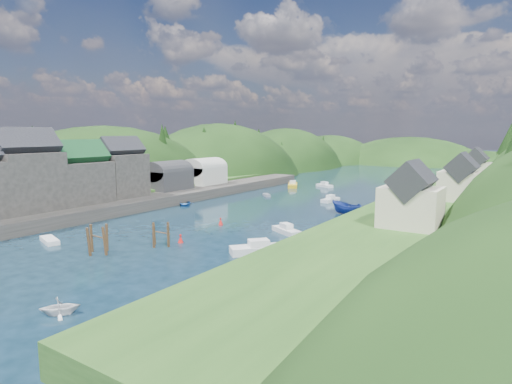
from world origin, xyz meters
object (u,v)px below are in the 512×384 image
Objects in this scene: channel_buoy_far at (221,222)px; piling_cluster_far at (161,237)px; channel_buoy_near at (181,239)px; piling_cluster_near at (98,242)px.

piling_cluster_far is at bearing -84.34° from channel_buoy_far.
piling_cluster_far is 13.78m from channel_buoy_far.
piling_cluster_far reaches higher than channel_buoy_far.
piling_cluster_far reaches higher than channel_buoy_near.
channel_buoy_near and channel_buoy_far have the same top height.
piling_cluster_near is at bearing -118.60° from piling_cluster_far.
piling_cluster_far is 3.11× the size of channel_buoy_near.
piling_cluster_near is 3.58× the size of channel_buoy_near.
channel_buoy_near is at bearing 67.94° from piling_cluster_far.
channel_buoy_far is (-2.34, 11.28, 0.00)m from channel_buoy_near.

